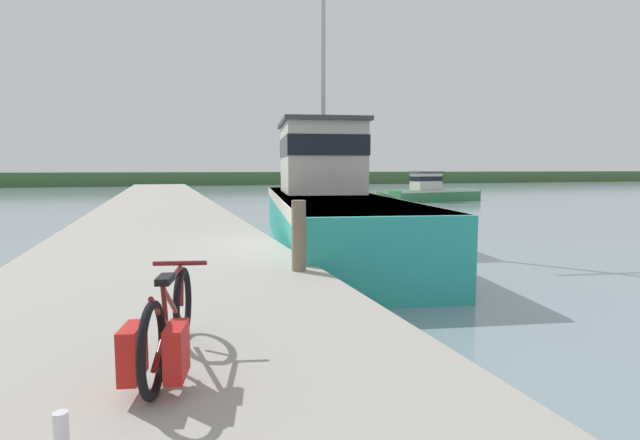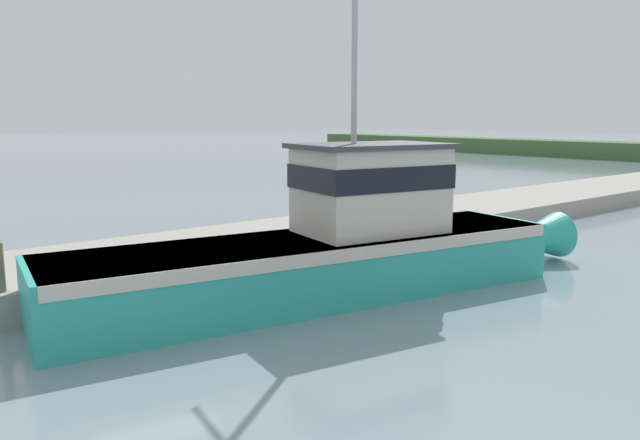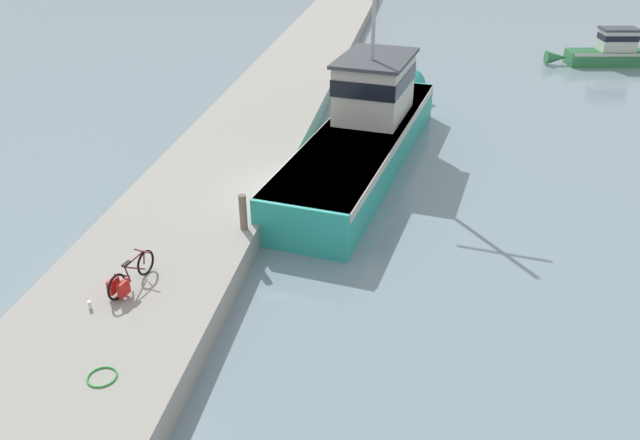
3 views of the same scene
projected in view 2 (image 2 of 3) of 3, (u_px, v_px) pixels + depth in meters
name	position (u px, v px, depth m)	size (l,w,h in m)	color
ground_plane	(142.00, 314.00, 13.59)	(320.00, 320.00, 0.00)	gray
dock_pier	(91.00, 272.00, 15.83)	(4.54, 80.00, 0.71)	#A39E93
fishing_boat_main	(342.00, 243.00, 14.99)	(4.89, 14.87, 8.82)	teal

